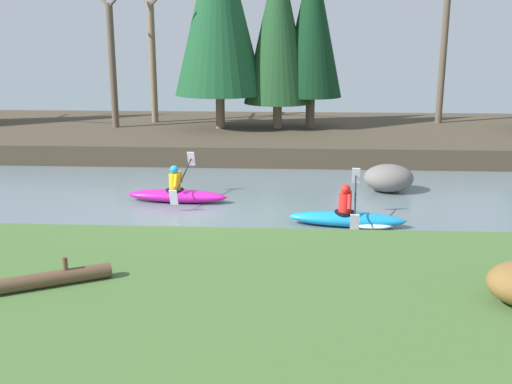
{
  "coord_description": "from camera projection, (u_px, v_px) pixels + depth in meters",
  "views": [
    {
      "loc": [
        1.91,
        -14.29,
        4.3
      ],
      "look_at": [
        1.08,
        0.14,
        0.55
      ],
      "focal_mm": 42.0,
      "sensor_mm": 36.0,
      "label": 1
    }
  ],
  "objects": [
    {
      "name": "conifer_tree_mid_left",
      "position": [
        278.0,
        26.0,
        23.45
      ],
      "size": [
        2.71,
        2.71,
        7.03
      ],
      "color": "#7A664C",
      "rests_on": "riverbank_far"
    },
    {
      "name": "kayaker_middle",
      "position": [
        178.0,
        194.0,
        16.02
      ],
      "size": [
        2.79,
        2.07,
        1.2
      ],
      "rotation": [
        0.0,
        0.0,
        -0.08
      ],
      "color": "#C61999",
      "rests_on": "ground"
    },
    {
      "name": "ground_plane",
      "position": [
        213.0,
        214.0,
        14.99
      ],
      "size": [
        90.0,
        90.0,
        0.0
      ],
      "primitive_type": "plane",
      "color": "slate"
    },
    {
      "name": "riverbank_far",
      "position": [
        244.0,
        135.0,
        24.95
      ],
      "size": [
        44.0,
        10.03,
        0.7
      ],
      "color": "#473D2D",
      "rests_on": "ground"
    },
    {
      "name": "kayaker_lead",
      "position": [
        352.0,
        218.0,
        13.98
      ],
      "size": [
        2.79,
        2.07,
        1.2
      ],
      "rotation": [
        0.0,
        0.0,
        -0.1
      ],
      "color": "#1993D6",
      "rests_on": "ground"
    },
    {
      "name": "bare_tree_mid_upstream",
      "position": [
        113.0,
        51.0,
        23.94
      ],
      "size": [
        3.58,
        3.54,
        6.5
      ],
      "color": "brown",
      "rests_on": "riverbank_far"
    },
    {
      "name": "bare_tree_downstream",
      "position": [
        445.0,
        34.0,
        25.07
      ],
      "size": [
        4.32,
        4.27,
        7.91
      ],
      "color": "brown",
      "rests_on": "riverbank_far"
    },
    {
      "name": "bare_tree_mid_downstream",
      "position": [
        153.0,
        48.0,
        25.38
      ],
      "size": [
        3.68,
        3.63,
        6.68
      ],
      "color": "#7A664C",
      "rests_on": "riverbank_far"
    },
    {
      "name": "conifer_tree_centre",
      "position": [
        312.0,
        23.0,
        23.49
      ],
      "size": [
        2.47,
        2.47,
        7.02
      ],
      "color": "brown",
      "rests_on": "riverbank_far"
    },
    {
      "name": "driftwood_log",
      "position": [
        53.0,
        278.0,
        9.32
      ],
      "size": [
        1.69,
        1.06,
        0.44
      ],
      "rotation": [
        0.0,
        0.0,
        0.49
      ],
      "color": "brown",
      "rests_on": "riverbank_near"
    },
    {
      "name": "boulder_midstream",
      "position": [
        389.0,
        178.0,
        17.07
      ],
      "size": [
        1.4,
        1.1,
        0.79
      ],
      "color": "slate",
      "rests_on": "ground"
    },
    {
      "name": "conifer_tree_left",
      "position": [
        219.0,
        3.0,
        23.2
      ],
      "size": [
        3.57,
        3.57,
        8.42
      ],
      "color": "#7A664C",
      "rests_on": "riverbank_far"
    },
    {
      "name": "riverbank_near",
      "position": [
        159.0,
        316.0,
        8.92
      ],
      "size": [
        44.0,
        7.05,
        0.53
      ],
      "color": "#476B33",
      "rests_on": "ground"
    }
  ]
}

